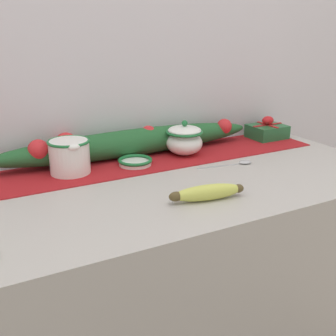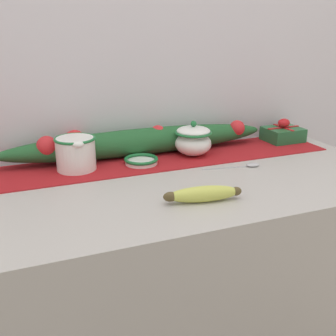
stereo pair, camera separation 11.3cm
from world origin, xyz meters
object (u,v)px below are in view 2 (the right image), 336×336
(cream_pitcher, at_px, (76,152))
(gift_box, at_px, (283,133))
(banana, at_px, (203,194))
(spoon, at_px, (249,165))
(small_dish, at_px, (141,161))
(sugar_bowl, at_px, (193,140))

(cream_pitcher, relative_size, gift_box, 1.07)
(banana, bearing_deg, spoon, 36.62)
(cream_pitcher, xyz_separation_m, spoon, (0.50, -0.17, -0.05))
(small_dish, distance_m, gift_box, 0.58)
(small_dish, distance_m, spoon, 0.33)
(banana, distance_m, gift_box, 0.65)
(sugar_bowl, xyz_separation_m, gift_box, (0.38, 0.04, -0.02))
(banana, xyz_separation_m, gift_box, (0.52, 0.39, 0.01))
(cream_pitcher, height_order, spoon, cream_pitcher)
(sugar_bowl, bearing_deg, banana, -111.36)
(sugar_bowl, distance_m, gift_box, 0.39)
(sugar_bowl, relative_size, spoon, 0.66)
(spoon, bearing_deg, gift_box, 45.98)
(cream_pitcher, xyz_separation_m, banana, (0.25, -0.35, -0.04))
(sugar_bowl, height_order, banana, sugar_bowl)
(cream_pitcher, distance_m, gift_box, 0.77)
(gift_box, bearing_deg, small_dish, -174.04)
(sugar_bowl, height_order, spoon, sugar_bowl)
(small_dish, bearing_deg, banana, -81.06)
(small_dish, bearing_deg, gift_box, 5.96)
(cream_pitcher, xyz_separation_m, sugar_bowl, (0.38, -0.00, -0.00))
(cream_pitcher, relative_size, sugar_bowl, 1.16)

